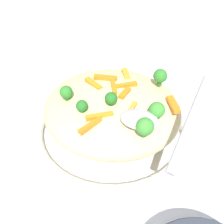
{
  "coord_description": "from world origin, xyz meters",
  "views": [
    {
      "loc": [
        0.11,
        -0.33,
        0.38
      ],
      "look_at": [
        0.0,
        0.0,
        0.07
      ],
      "focal_mm": 43.26,
      "sensor_mm": 36.0,
      "label": 1
    }
  ],
  "objects": [
    {
      "name": "ground_plane",
      "position": [
        0.0,
        0.0,
        0.0
      ],
      "size": [
        2.4,
        2.4,
        0.0
      ],
      "primitive_type": "plane",
      "color": "silver"
    },
    {
      "name": "serving_bowl",
      "position": [
        0.0,
        0.0,
        0.02
      ],
      "size": [
        0.29,
        0.29,
        0.04
      ],
      "color": "white",
      "rests_on": "ground_plane"
    },
    {
      "name": "pasta_mound",
      "position": [
        0.0,
        0.0,
        0.07
      ],
      "size": [
        0.24,
        0.22,
        0.08
      ],
      "primitive_type": "ellipsoid",
      "color": "#DBC689",
      "rests_on": "serving_bowl"
    },
    {
      "name": "carrot_piece_0",
      "position": [
        -0.04,
        0.01,
        0.11
      ],
      "size": [
        0.04,
        0.03,
        0.01
      ],
      "primitive_type": "cube",
      "rotation": [
        0.0,
        0.0,
        2.6
      ],
      "color": "orange",
      "rests_on": "pasta_mound"
    },
    {
      "name": "carrot_piece_1",
      "position": [
        0.02,
        0.0,
        0.11
      ],
      "size": [
        0.01,
        0.03,
        0.01
      ],
      "primitive_type": "cube",
      "rotation": [
        0.0,
        0.0,
        1.38
      ],
      "color": "orange",
      "rests_on": "pasta_mound"
    },
    {
      "name": "carrot_piece_2",
      "position": [
        0.1,
        0.01,
        0.11
      ],
      "size": [
        0.03,
        0.04,
        0.01
      ],
      "primitive_type": "cube",
      "rotation": [
        0.0,
        0.0,
        2.08
      ],
      "color": "orange",
      "rests_on": "pasta_mound"
    },
    {
      "name": "carrot_piece_3",
      "position": [
        -0.02,
        0.03,
        0.11
      ],
      "size": [
        0.04,
        0.02,
        0.01
      ],
      "primitive_type": "cube",
      "rotation": [
        0.0,
        0.0,
        0.17
      ],
      "color": "orange",
      "rests_on": "pasta_mound"
    },
    {
      "name": "carrot_piece_4",
      "position": [
        -0.0,
        0.01,
        0.11
      ],
      "size": [
        0.02,
        0.04,
        0.01
      ],
      "primitive_type": "cube",
      "rotation": [
        0.0,
        0.0,
        5.15
      ],
      "color": "orange",
      "rests_on": "pasta_mound"
    },
    {
      "name": "carrot_piece_5",
      "position": [
        0.01,
        0.06,
        0.11
      ],
      "size": [
        0.02,
        0.04,
        0.01
      ],
      "primitive_type": "cube",
      "rotation": [
        0.0,
        0.0,
        2.04
      ],
      "color": "orange",
      "rests_on": "pasta_mound"
    },
    {
      "name": "carrot_piece_6",
      "position": [
        -0.0,
        -0.06,
        0.11
      ],
      "size": [
        0.04,
        0.03,
        0.01
      ],
      "primitive_type": "cube",
      "rotation": [
        0.0,
        0.0,
        0.56
      ],
      "color": "orange",
      "rests_on": "pasta_mound"
    },
    {
      "name": "carrot_piece_7",
      "position": [
        0.04,
        -0.03,
        0.11
      ],
      "size": [
        0.01,
        0.03,
        0.01
      ],
      "primitive_type": "cube",
      "rotation": [
        0.0,
        0.0,
        4.62
      ],
      "color": "orange",
      "rests_on": "pasta_mound"
    },
    {
      "name": "carrot_piece_8",
      "position": [
        0.02,
        0.02,
        0.11
      ],
      "size": [
        0.04,
        0.03,
        0.01
      ],
      "primitive_type": "cube",
      "rotation": [
        0.0,
        0.0,
        0.62
      ],
      "color": "orange",
      "rests_on": "pasta_mound"
    },
    {
      "name": "carrot_piece_9",
      "position": [
        -0.01,
        -0.08,
        0.11
      ],
      "size": [
        0.02,
        0.04,
        0.01
      ],
      "primitive_type": "cube",
      "rotation": [
        0.0,
        0.0,
        1.1
      ],
      "color": "orange",
      "rests_on": "pasta_mound"
    },
    {
      "name": "broccoli_floret_0",
      "position": [
        -0.03,
        -0.05,
        0.12
      ],
      "size": [
        0.02,
        0.02,
        0.02
      ],
      "color": "#205B1C",
      "rests_on": "pasta_mound"
    },
    {
      "name": "broccoli_floret_1",
      "position": [
        -0.06,
        -0.03,
        0.12
      ],
      "size": [
        0.02,
        0.02,
        0.03
      ],
      "color": "#296820",
      "rests_on": "pasta_mound"
    },
    {
      "name": "broccoli_floret_2",
      "position": [
        0.07,
        0.05,
        0.12
      ],
      "size": [
        0.02,
        0.02,
        0.03
      ],
      "color": "#296820",
      "rests_on": "pasta_mound"
    },
    {
      "name": "broccoli_floret_3",
      "position": [
        0.08,
        -0.03,
        0.12
      ],
      "size": [
        0.02,
        0.02,
        0.03
      ],
      "color": "#377928",
      "rests_on": "pasta_mound"
    },
    {
      "name": "broccoli_floret_4",
      "position": [
        0.07,
        -0.07,
        0.12
      ],
      "size": [
        0.03,
        0.03,
        0.03
      ],
      "color": "#377928",
      "rests_on": "pasta_mound"
    },
    {
      "name": "broccoli_floret_5",
      "position": [
        0.01,
        -0.03,
        0.12
      ],
      "size": [
        0.02,
        0.02,
        0.02
      ],
      "color": "#205B1C",
      "rests_on": "pasta_mound"
    },
    {
      "name": "serving_spoon",
      "position": [
        0.08,
        -0.06,
        0.12
      ],
      "size": [
        0.11,
        0.14,
        0.07
      ],
      "color": "#B7B7BC",
      "rests_on": "pasta_mound"
    }
  ]
}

